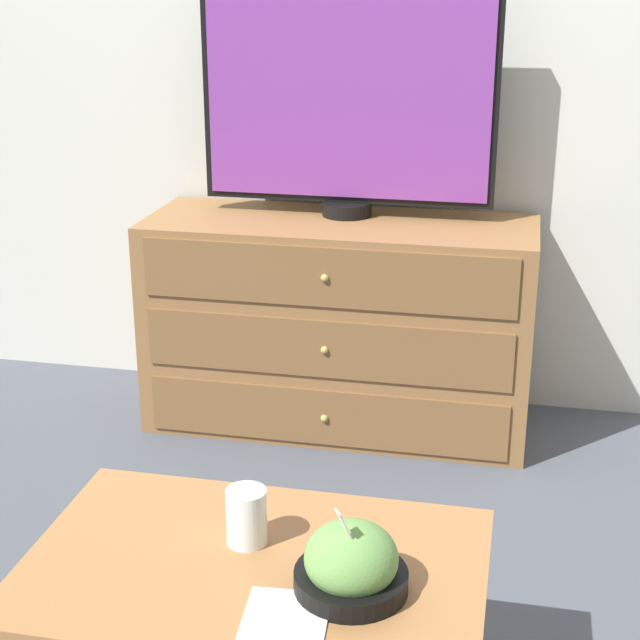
# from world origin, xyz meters

# --- Properties ---
(ground_plane) EXTENTS (12.00, 12.00, 0.00)m
(ground_plane) POSITION_xyz_m (0.00, 0.00, 0.00)
(ground_plane) COLOR #474C56
(wall_back) EXTENTS (12.00, 0.05, 2.60)m
(wall_back) POSITION_xyz_m (0.00, 0.03, 1.30)
(wall_back) COLOR silver
(wall_back) RESTS_ON ground_plane
(dresser) EXTENTS (1.23, 0.48, 0.69)m
(dresser) POSITION_xyz_m (-0.12, -0.26, 0.34)
(dresser) COLOR olive
(dresser) RESTS_ON ground_plane
(tv) EXTENTS (0.92, 0.16, 0.69)m
(tv) POSITION_xyz_m (-0.12, -0.17, 1.04)
(tv) COLOR black
(tv) RESTS_ON dresser
(coffee_table) EXTENTS (0.86, 0.56, 0.39)m
(coffee_table) POSITION_xyz_m (-0.01, -1.69, 0.34)
(coffee_table) COLOR #9E6B3D
(coffee_table) RESTS_ON ground_plane
(takeout_bowl) EXTENTS (0.20, 0.20, 0.18)m
(takeout_bowl) POSITION_xyz_m (0.18, -1.74, 0.45)
(takeout_bowl) COLOR black
(takeout_bowl) RESTS_ON coffee_table
(drink_cup) EXTENTS (0.08, 0.08, 0.11)m
(drink_cup) POSITION_xyz_m (-0.04, -1.63, 0.44)
(drink_cup) COLOR beige
(drink_cup) RESTS_ON coffee_table
(napkin) EXTENTS (0.16, 0.16, 0.00)m
(napkin) POSITION_xyz_m (0.09, -1.84, 0.40)
(napkin) COLOR silver
(napkin) RESTS_ON coffee_table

